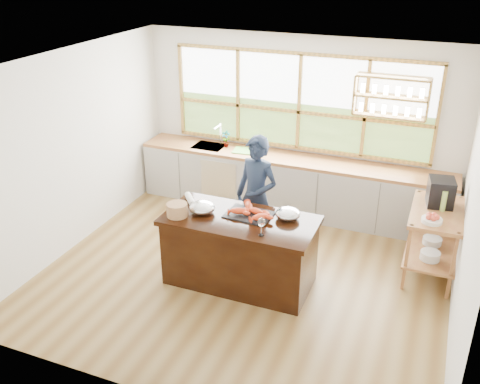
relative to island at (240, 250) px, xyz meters
The scene contains 18 objects.
ground_plane 0.50m from the island, 90.00° to the left, with size 5.00×5.00×0.00m, color olive.
room_shell 1.48m from the island, 88.06° to the left, with size 5.02×4.52×2.71m.
back_counter 2.14m from the island, 90.50° to the left, with size 4.90×0.63×0.90m.
right_shelf_unit 2.45m from the island, 26.44° to the left, with size 0.62×1.10×0.90m.
island is the anchor object (origin of this frame).
cook 0.86m from the island, 95.11° to the left, with size 0.61×0.40×1.67m, color #162035.
potted_plant 2.54m from the island, 117.01° to the left, with size 0.14×0.10×0.27m, color slate.
cutting_board 2.31m from the island, 109.39° to the left, with size 0.40×0.30×0.01m, color #59AC3C.
espresso_machine 2.61m from the island, 30.12° to the left, with size 0.31×0.33×0.35m, color black.
wine_bottle 2.57m from the island, 26.54° to the left, with size 0.07×0.07×0.27m, color #91B450.
fruit_bowl 2.32m from the island, 19.45° to the left, with size 0.24×0.24×0.11m.
slate_board 0.47m from the island, 57.61° to the left, with size 0.55×0.40×0.02m, color black.
lobster_pile 0.53m from the island, 49.71° to the left, with size 0.52×0.44×0.08m.
mixing_bowl_left 0.70m from the island, behind, with size 0.31×0.31×0.15m, color silver.
mixing_bowl_right 0.77m from the island, 21.55° to the left, with size 0.30×0.30×0.14m, color silver.
wine_glass 0.77m from the island, 37.62° to the right, with size 0.08×0.08×0.22m.
wicker_basket 0.92m from the island, 163.34° to the right, with size 0.25×0.25×0.16m, color #9C724B.
parchment_roll 0.91m from the island, 166.85° to the left, with size 0.08×0.08×0.30m, color silver.
Camera 1 is at (2.11, -5.45, 3.90)m, focal length 40.00 mm.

